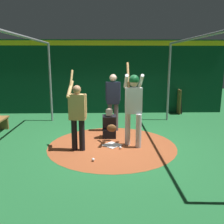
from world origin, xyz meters
TOP-DOWN VIEW (x-y plane):
  - ground_plane at (0.00, 0.00)m, footprint 25.95×25.95m
  - dirt_circle at (0.00, 0.00)m, footprint 3.52×3.52m
  - home_plate at (0.00, 0.00)m, footprint 0.59×0.59m
  - batter at (0.04, 0.57)m, footprint 0.68×0.49m
  - catcher at (-0.69, -0.06)m, footprint 0.58×0.40m
  - umpire at (-1.47, 0.07)m, footprint 0.23×0.49m
  - visitor at (0.31, -0.89)m, footprint 0.58×0.51m
  - back_wall at (-4.28, 0.00)m, footprint 0.22×9.95m
  - cage_frame at (0.00, 0.00)m, footprint 5.82×4.56m
  - bat_rack at (-4.03, 3.04)m, footprint 0.58×0.19m
  - baseball_0 at (0.29, 0.21)m, footprint 0.07×0.07m
  - baseball_1 at (1.06, -0.47)m, footprint 0.07×0.07m
  - baseball_2 at (-0.60, -1.10)m, footprint 0.07×0.07m

SIDE VIEW (x-z plane):
  - ground_plane at x=0.00m, z-range 0.00..0.00m
  - dirt_circle at x=0.00m, z-range 0.00..0.01m
  - home_plate at x=0.00m, z-range 0.01..0.02m
  - baseball_0 at x=0.29m, z-range 0.01..0.08m
  - baseball_1 at x=1.06m, z-range 0.01..0.08m
  - baseball_2 at x=-0.60m, z-range 0.01..0.08m
  - catcher at x=-0.69m, z-range -0.10..0.81m
  - bat_rack at x=-4.03m, z-range -0.03..1.02m
  - visitor at x=0.31m, z-range -0.04..2.03m
  - umpire at x=-1.47m, z-range 0.13..2.00m
  - batter at x=0.04m, z-range 0.08..2.33m
  - back_wall at x=-4.28m, z-range 0.01..3.15m
  - cage_frame at x=0.00m, z-range 0.61..3.54m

